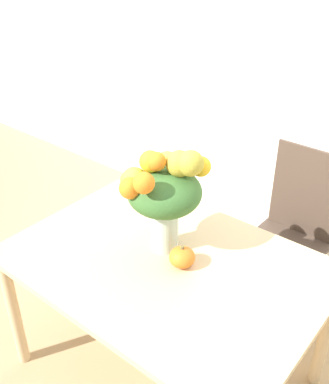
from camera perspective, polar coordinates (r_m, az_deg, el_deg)
ground_plane at (r=2.56m, az=0.14°, el=-21.52°), size 12.00×12.00×0.00m
wall_back at (r=2.98m, az=19.47°, el=15.88°), size 8.00×0.06×2.70m
dining_table at (r=2.09m, az=0.16°, el=-10.54°), size 1.39×0.98×0.73m
flower_vase at (r=1.95m, az=-0.05°, el=0.17°), size 0.34×0.42×0.51m
pumpkin at (r=1.98m, az=2.25°, el=-8.25°), size 0.11×0.11×0.11m
dining_chair_near_window at (r=2.67m, az=15.68°, el=-5.13°), size 0.43×0.43×1.00m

